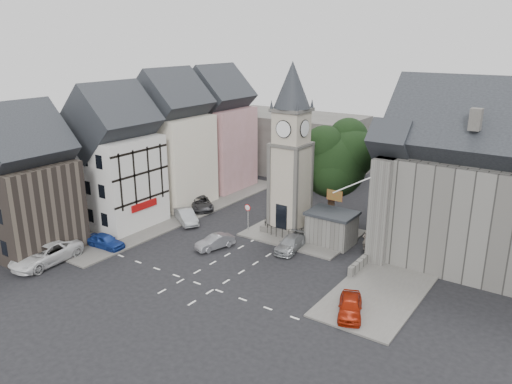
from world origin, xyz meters
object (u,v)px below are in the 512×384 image
Objects in this scene: clock_tower at (291,150)px; car_west_blue at (105,241)px; car_east_red at (350,306)px; stone_shelter at (332,228)px; pedestrian at (366,240)px.

car_west_blue is at bearing -131.36° from clock_tower.
stone_shelter is at bearing 100.21° from car_east_red.
clock_tower is 3.78× the size of stone_shelter.
stone_shelter is at bearing -5.84° from clock_tower.
car_east_red is (23.00, 2.07, 0.01)m from car_west_blue.
car_west_blue is 23.09m from car_east_red.
clock_tower is 8.15m from stone_shelter.
car_east_red is at bearing 75.41° from pedestrian.
car_east_red is at bearing -89.04° from car_west_blue.
stone_shelter is at bearing -23.44° from pedestrian.
car_east_red is 11.54m from pedestrian.
clock_tower is 8.66× the size of pedestrian.
car_west_blue is at bearing 162.81° from car_east_red.
pedestrian is (8.00, 0.00, -7.18)m from clock_tower.
pedestrian is (19.50, 13.07, 0.28)m from car_west_blue.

